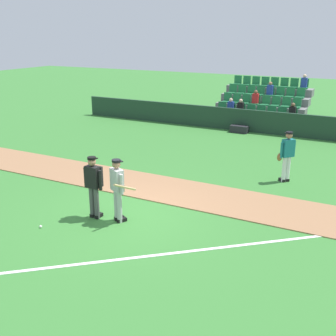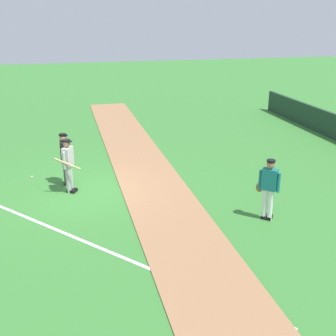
{
  "view_description": "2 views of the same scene",
  "coord_description": "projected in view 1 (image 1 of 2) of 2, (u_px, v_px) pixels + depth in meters",
  "views": [
    {
      "loc": [
        5.91,
        -8.85,
        4.91
      ],
      "look_at": [
        0.41,
        1.71,
        0.97
      ],
      "focal_mm": 44.04,
      "sensor_mm": 36.0,
      "label": 1
    },
    {
      "loc": [
        13.11,
        -0.38,
        5.41
      ],
      "look_at": [
        1.46,
        2.48,
        1.08
      ],
      "focal_mm": 45.59,
      "sensor_mm": 36.0,
      "label": 2
    }
  ],
  "objects": [
    {
      "name": "ground_plane",
      "position": [
        127.0,
        215.0,
        11.58
      ],
      "size": [
        80.0,
        80.0,
        0.0
      ],
      "primitive_type": "plane",
      "color": "#387A33"
    },
    {
      "name": "infield_dirt_path",
      "position": [
        165.0,
        189.0,
        13.5
      ],
      "size": [
        28.0,
        2.18,
        0.03
      ],
      "primitive_type": "cube",
      "color": "#9E704C",
      "rests_on": "ground"
    },
    {
      "name": "foul_line_chalk",
      "position": [
        221.0,
        248.0,
        9.84
      ],
      "size": [
        9.2,
        7.86,
        0.01
      ],
      "primitive_type": "cube",
      "rotation": [
        0.0,
        0.0,
        0.71
      ],
      "color": "white",
      "rests_on": "ground"
    },
    {
      "name": "dugout_fence",
      "position": [
        250.0,
        121.0,
        21.13
      ],
      "size": [
        20.0,
        0.16,
        1.14
      ],
      "primitive_type": "cube",
      "color": "#1E3828",
      "rests_on": "ground"
    },
    {
      "name": "stadium_bleachers",
      "position": [
        262.0,
        110.0,
        23.01
      ],
      "size": [
        5.0,
        3.8,
        2.7
      ],
      "color": "slate",
      "rests_on": "ground"
    },
    {
      "name": "batter_grey_jersey",
      "position": [
        118.0,
        188.0,
        10.93
      ],
      "size": [
        0.64,
        0.79,
        1.76
      ],
      "color": "#B2B2B2",
      "rests_on": "ground"
    },
    {
      "name": "umpire_home_plate",
      "position": [
        94.0,
        184.0,
        11.16
      ],
      "size": [
        0.59,
        0.31,
        1.76
      ],
      "color": "#4C4C4C",
      "rests_on": "ground"
    },
    {
      "name": "runner_teal_jersey",
      "position": [
        287.0,
        155.0,
        13.91
      ],
      "size": [
        0.54,
        0.52,
        1.76
      ],
      "color": "white",
      "rests_on": "ground"
    },
    {
      "name": "baseball",
      "position": [
        41.0,
        227.0,
        10.84
      ],
      "size": [
        0.07,
        0.07,
        0.07
      ],
      "primitive_type": "sphere",
      "color": "white",
      "rests_on": "ground"
    },
    {
      "name": "equipment_bag",
      "position": [
        239.0,
        129.0,
        21.05
      ],
      "size": [
        0.9,
        0.36,
        0.36
      ],
      "primitive_type": "cube",
      "color": "#232328",
      "rests_on": "ground"
    }
  ]
}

